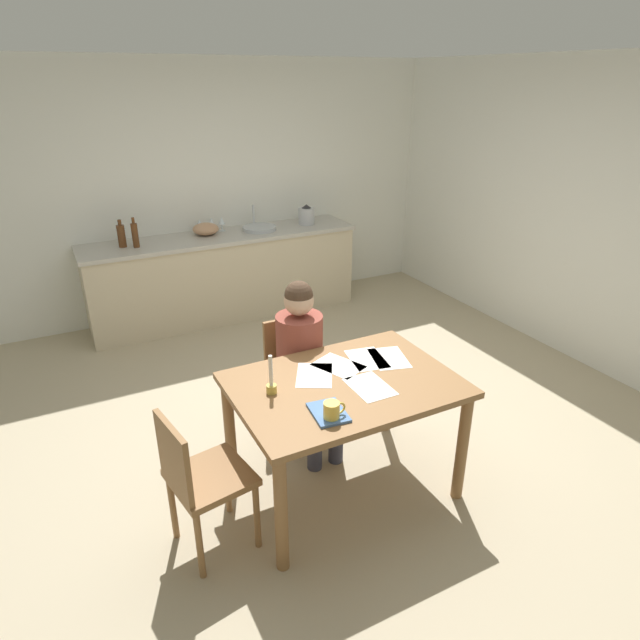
{
  "coord_description": "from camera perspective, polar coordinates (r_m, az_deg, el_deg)",
  "views": [
    {
      "loc": [
        -1.62,
        -3.15,
        2.41
      ],
      "look_at": [
        -0.03,
        -0.06,
        0.85
      ],
      "focal_mm": 30.6,
      "sensor_mm": 36.0,
      "label": 1
    }
  ],
  "objects": [
    {
      "name": "person_seated",
      "position": [
        3.69,
        -1.69,
        -3.8
      ],
      "size": [
        0.32,
        0.59,
        1.19
      ],
      "color": "brown",
      "rests_on": "ground"
    },
    {
      "name": "paper_bill",
      "position": [
        3.38,
        1.93,
        -4.8
      ],
      "size": [
        0.31,
        0.36,
        0.0
      ],
      "primitive_type": "cube",
      "rotation": [
        0.0,
        0.0,
        0.41
      ],
      "color": "white",
      "rests_on": "dining_table"
    },
    {
      "name": "paper_envelope",
      "position": [
        3.18,
        5.23,
        -6.95
      ],
      "size": [
        0.21,
        0.3,
        0.0
      ],
      "primitive_type": "cube",
      "rotation": [
        0.0,
        0.0,
        -0.01
      ],
      "color": "white",
      "rests_on": "dining_table"
    },
    {
      "name": "bottle_vinegar",
      "position": [
        5.56,
        -18.78,
        8.44
      ],
      "size": [
        0.06,
        0.06,
        0.29
      ],
      "color": "#593319",
      "rests_on": "kitchen_counter"
    },
    {
      "name": "chair_at_table",
      "position": [
        3.91,
        -2.61,
        -5.54
      ],
      "size": [
        0.4,
        0.4,
        0.85
      ],
      "color": "olive",
      "rests_on": "ground"
    },
    {
      "name": "chair_side_empty",
      "position": [
        3.04,
        -12.46,
        -15.79
      ],
      "size": [
        0.46,
        0.46,
        0.86
      ],
      "color": "olive",
      "rests_on": "ground"
    },
    {
      "name": "wine_glass_back_left",
      "position": [
        5.89,
        -12.49,
        9.84
      ],
      "size": [
        0.07,
        0.07,
        0.15
      ],
      "color": "silver",
      "rests_on": "kitchen_counter"
    },
    {
      "name": "wine_glass_near_sink",
      "position": [
        5.95,
        -10.26,
        10.17
      ],
      "size": [
        0.07,
        0.07,
        0.15
      ],
      "color": "silver",
      "rests_on": "kitchen_counter"
    },
    {
      "name": "ground_plane",
      "position": [
        4.29,
        0.03,
        -10.29
      ],
      "size": [
        5.2,
        5.2,
        0.04
      ],
      "primitive_type": "cube",
      "color": "tan"
    },
    {
      "name": "paper_letter",
      "position": [
        3.49,
        7.23,
        -3.97
      ],
      "size": [
        0.28,
        0.34,
        0.0
      ],
      "primitive_type": "cube",
      "rotation": [
        0.0,
        0.0,
        -0.28
      ],
      "color": "white",
      "rests_on": "dining_table"
    },
    {
      "name": "book_magazine",
      "position": [
        2.93,
        0.88,
        -9.64
      ],
      "size": [
        0.2,
        0.25,
        0.02
      ],
      "primitive_type": "cube",
      "rotation": [
        0.0,
        0.0,
        -0.12
      ],
      "color": "#4D74AC",
      "rests_on": "dining_table"
    },
    {
      "name": "dining_table",
      "position": [
        3.27,
        2.53,
        -8.13
      ],
      "size": [
        1.31,
        0.93,
        0.77
      ],
      "color": "olive",
      "rests_on": "ground"
    },
    {
      "name": "candlestick",
      "position": [
        3.09,
        -5.12,
        -6.57
      ],
      "size": [
        0.06,
        0.06,
        0.24
      ],
      "color": "gold",
      "rests_on": "dining_table"
    },
    {
      "name": "wall_right",
      "position": [
        5.38,
        25.87,
        9.9
      ],
      "size": [
        0.12,
        5.2,
        2.6
      ],
      "primitive_type": "cube",
      "color": "silver",
      "rests_on": "ground"
    },
    {
      "name": "sink_unit",
      "position": [
        5.95,
        -6.37,
        9.56
      ],
      "size": [
        0.36,
        0.36,
        0.24
      ],
      "color": "#B2B7BC",
      "rests_on": "kitchen_counter"
    },
    {
      "name": "coffee_mug",
      "position": [
        2.86,
        1.27,
        -9.5
      ],
      "size": [
        0.13,
        0.09,
        0.1
      ],
      "color": "#F2CC4C",
      "rests_on": "dining_table"
    },
    {
      "name": "stovetop_kettle",
      "position": [
        6.15,
        -1.42,
        10.89
      ],
      "size": [
        0.18,
        0.18,
        0.22
      ],
      "color": "#B7BABF",
      "rests_on": "kitchen_counter"
    },
    {
      "name": "wine_glass_by_kettle",
      "position": [
        5.92,
        -11.29,
        10.02
      ],
      "size": [
        0.07,
        0.07,
        0.15
      ],
      "color": "silver",
      "rests_on": "kitchen_counter"
    },
    {
      "name": "bottle_oil",
      "position": [
        5.61,
        -20.06,
        8.3
      ],
      "size": [
        0.08,
        0.08,
        0.27
      ],
      "color": "#593319",
      "rests_on": "kitchen_counter"
    },
    {
      "name": "mixing_bowl",
      "position": [
        5.85,
        -11.86,
        9.3
      ],
      "size": [
        0.27,
        0.27,
        0.12
      ],
      "primitive_type": "ellipsoid",
      "color": "tan",
      "rests_on": "kitchen_counter"
    },
    {
      "name": "paper_receipt",
      "position": [
        3.47,
        4.94,
        -4.08
      ],
      "size": [
        0.26,
        0.33,
        0.0
      ],
      "primitive_type": "cube",
      "rotation": [
        0.0,
        0.0,
        -0.18
      ],
      "color": "white",
      "rests_on": "dining_table"
    },
    {
      "name": "paper_notice",
      "position": [
        3.28,
        -0.59,
        -5.78
      ],
      "size": [
        0.33,
        0.36,
        0.0
      ],
      "primitive_type": "cube",
      "rotation": [
        0.0,
        0.0,
        -0.51
      ],
      "color": "white",
      "rests_on": "dining_table"
    },
    {
      "name": "wall_back",
      "position": [
        6.07,
        -11.6,
        13.16
      ],
      "size": [
        5.2,
        0.12,
        2.6
      ],
      "primitive_type": "cube",
      "color": "silver",
      "rests_on": "ground"
    },
    {
      "name": "kitchen_counter",
      "position": [
        5.96,
        -9.94,
        4.6
      ],
      "size": [
        2.85,
        0.64,
        0.9
      ],
      "color": "beige",
      "rests_on": "ground"
    }
  ]
}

